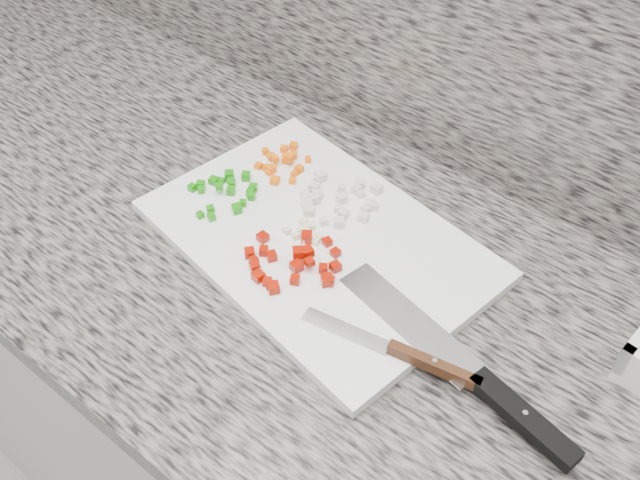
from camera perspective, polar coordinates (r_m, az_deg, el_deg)
The scene contains 10 objects.
cabinet at distance 1.31m, azimuth 2.04°, elevation -17.78°, with size 3.92×0.62×0.86m, color silver.
countertop at distance 0.93m, azimuth 2.75°, elevation -5.12°, with size 3.96×0.64×0.04m, color slate.
cutting_board at distance 0.97m, azimuth -0.18°, elevation 0.04°, with size 0.46×0.30×0.02m, color white.
carrot_pile at distance 1.07m, azimuth -3.05°, elevation 6.26°, with size 0.09×0.09×0.02m.
onion_pile at distance 1.01m, azimuth 1.20°, elevation 3.29°, with size 0.12×0.11×0.02m.
green_pepper_pile at distance 1.03m, azimuth -7.45°, elevation 3.95°, with size 0.10×0.11×0.02m.
red_pepper_pile at distance 0.92m, azimuth -2.09°, elevation -1.82°, with size 0.13×0.12×0.02m.
garlic_pile at distance 0.96m, azimuth -1.23°, elevation 0.63°, with size 0.05×0.04×0.01m.
chef_knife at distance 0.83m, azimuth 12.76°, elevation -11.02°, with size 0.35×0.11×0.02m.
paring_knife at distance 0.83m, azimuth 7.26°, elevation -9.22°, with size 0.22×0.06×0.02m.
Camera 1 is at (0.33, 0.95, 1.60)m, focal length 40.00 mm.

